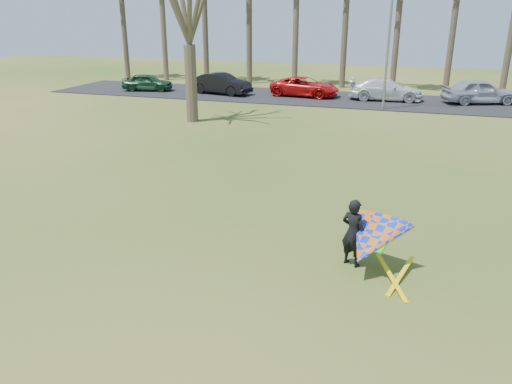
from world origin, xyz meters
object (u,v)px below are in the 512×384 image
(car_0, at_px, (148,82))
(car_4, at_px, (480,91))
(car_1, at_px, (221,84))
(car_2, at_px, (305,87))
(kite_flyer, at_px, (369,239))
(car_3, at_px, (386,90))
(streetlight, at_px, (392,36))

(car_0, bearing_deg, car_4, -98.85)
(car_1, distance_m, car_4, 17.98)
(car_2, distance_m, car_4, 11.78)
(car_0, relative_size, kite_flyer, 1.61)
(car_1, xyz_separation_m, kite_flyer, (13.31, -24.04, 0.03))
(car_4, relative_size, kite_flyer, 1.99)
(car_2, bearing_deg, car_0, 100.64)
(car_1, distance_m, car_3, 11.90)
(streetlight, xyz_separation_m, car_1, (-12.15, 2.44, -3.64))
(car_2, bearing_deg, car_4, -81.88)
(car_0, xyz_separation_m, car_2, (12.21, 1.14, 0.03))
(car_1, xyz_separation_m, car_2, (6.15, 0.90, -0.08))
(streetlight, xyz_separation_m, car_4, (5.77, 3.92, -3.59))
(streetlight, bearing_deg, car_3, 94.87)
(car_2, height_order, car_3, car_3)
(car_4, distance_m, kite_flyer, 25.93)
(car_1, distance_m, kite_flyer, 27.48)
(car_0, height_order, car_4, car_4)
(car_0, relative_size, car_4, 0.81)
(kite_flyer, bearing_deg, streetlight, 93.07)
(car_1, relative_size, kite_flyer, 1.93)
(car_0, distance_m, kite_flyer, 30.69)
(kite_flyer, bearing_deg, car_0, 129.15)
(car_0, bearing_deg, kite_flyer, -153.81)
(streetlight, relative_size, car_2, 1.62)
(car_4, bearing_deg, car_1, 75.02)
(streetlight, distance_m, car_2, 7.81)
(car_0, xyz_separation_m, car_4, (23.98, 1.72, 0.16))
(car_1, bearing_deg, car_3, -74.16)
(car_0, distance_m, car_4, 24.04)
(streetlight, height_order, car_3, streetlight)
(car_0, xyz_separation_m, car_1, (6.06, 0.24, 0.11))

